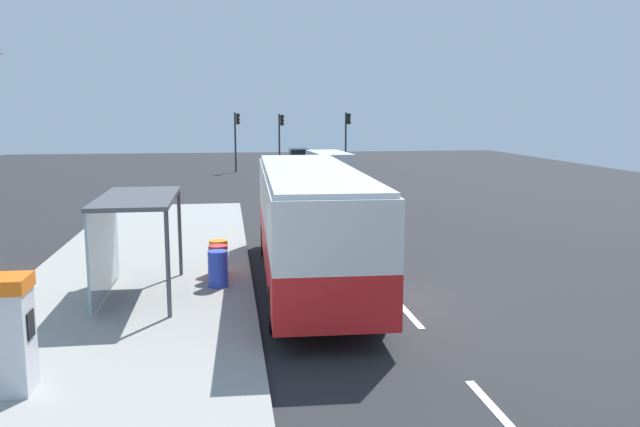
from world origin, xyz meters
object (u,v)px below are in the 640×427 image
(bus, at_px, (310,219))
(sedan_near, at_px, (299,157))
(recycling_bin_red, at_px, (218,263))
(ticket_machine, at_px, (11,333))
(traffic_light_near_side, at_px, (347,132))
(white_van, at_px, (329,168))
(recycling_bin_orange, at_px, (219,257))
(traffic_light_median, at_px, (281,133))
(bus_shelter, at_px, (125,220))
(recycling_bin_blue, at_px, (218,269))
(traffic_light_far_side, at_px, (237,132))

(bus, relative_size, sedan_near, 2.50)
(recycling_bin_red, bearing_deg, ticket_machine, -115.76)
(ticket_machine, relative_size, traffic_light_near_side, 0.42)
(traffic_light_near_side, bearing_deg, recycling_bin_red, -106.47)
(white_van, xyz_separation_m, recycling_bin_orange, (-6.40, -20.29, -0.69))
(traffic_light_median, bearing_deg, bus, -93.50)
(bus_shelter, bearing_deg, recycling_bin_orange, 41.05)
(bus, relative_size, recycling_bin_blue, 11.67)
(recycling_bin_blue, xyz_separation_m, traffic_light_median, (4.61, 35.13, 2.37))
(sedan_near, bearing_deg, recycling_bin_orange, -99.78)
(white_van, height_order, recycling_bin_red, white_van)
(ticket_machine, xyz_separation_m, bus_shelter, (1.03, 5.49, 0.93))
(sedan_near, relative_size, bus_shelter, 1.11)
(ticket_machine, height_order, traffic_light_median, traffic_light_median)
(ticket_machine, xyz_separation_m, recycling_bin_blue, (3.24, 6.01, -0.52))
(recycling_bin_blue, relative_size, recycling_bin_red, 1.00)
(recycling_bin_blue, distance_m, recycling_bin_red, 0.70)
(ticket_machine, xyz_separation_m, traffic_light_median, (7.84, 41.14, 1.85))
(recycling_bin_red, xyz_separation_m, traffic_light_median, (4.61, 34.43, 2.37))
(recycling_bin_orange, height_order, bus_shelter, bus_shelter)
(sedan_near, xyz_separation_m, traffic_light_far_side, (-5.39, -4.77, 2.30))
(sedan_near, relative_size, ticket_machine, 2.28)
(recycling_bin_orange, xyz_separation_m, traffic_light_far_side, (1.10, 32.93, 2.44))
(traffic_light_far_side, relative_size, bus_shelter, 1.16)
(recycling_bin_orange, xyz_separation_m, traffic_light_near_side, (9.70, 32.13, 2.44))
(bus_shelter, bearing_deg, traffic_light_median, 79.17)
(bus, height_order, recycling_bin_red, bus)
(recycling_bin_blue, height_order, bus_shelter, bus_shelter)
(white_van, distance_m, traffic_light_near_side, 12.41)
(traffic_light_median, bearing_deg, ticket_machine, -100.79)
(white_van, relative_size, recycling_bin_red, 5.57)
(sedan_near, relative_size, traffic_light_far_side, 0.96)
(sedan_near, relative_size, traffic_light_near_side, 0.96)
(recycling_bin_blue, height_order, traffic_light_median, traffic_light_median)
(bus_shelter, bearing_deg, bus, 12.25)
(traffic_light_near_side, height_order, traffic_light_far_side, traffic_light_near_side)
(white_van, distance_m, traffic_light_median, 13.66)
(bus, relative_size, white_van, 2.10)
(ticket_machine, distance_m, traffic_light_far_side, 40.62)
(bus, distance_m, ticket_machine, 8.69)
(ticket_machine, distance_m, bus_shelter, 5.66)
(recycling_bin_orange, xyz_separation_m, bus_shelter, (-2.21, -1.93, 1.44))
(bus, distance_m, white_van, 21.56)
(recycling_bin_orange, relative_size, bus_shelter, 0.24)
(traffic_light_near_side, bearing_deg, sedan_near, 119.92)
(white_van, distance_m, ticket_machine, 29.33)
(recycling_bin_orange, bearing_deg, traffic_light_median, 82.22)
(recycling_bin_red, xyz_separation_m, bus_shelter, (-2.21, -1.23, 1.44))
(traffic_light_near_side, bearing_deg, traffic_light_far_side, 174.69)
(traffic_light_median, xyz_separation_m, bus_shelter, (-6.82, -35.65, -0.93))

